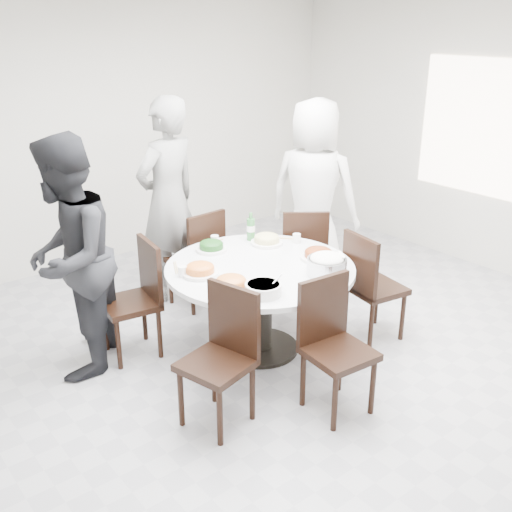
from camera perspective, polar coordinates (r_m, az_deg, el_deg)
floor at (r=4.89m, az=3.18°, el=-9.98°), size 6.00×6.00×0.01m
wall_back at (r=6.80m, az=-13.95°, el=11.21°), size 6.00×0.01×2.80m
dining_table at (r=4.87m, az=0.37°, el=-5.04°), size 1.50×1.50×0.75m
chair_ne at (r=5.73m, az=4.45°, el=0.22°), size 0.59×0.59×0.95m
chair_n at (r=5.65m, az=-5.87°, el=-0.14°), size 0.46×0.46×0.95m
chair_nw at (r=4.88m, az=-11.96°, el=-4.22°), size 0.47×0.47×0.95m
chair_sw at (r=3.99m, az=-3.84°, el=-9.99°), size 0.51×0.51×0.95m
chair_s at (r=4.14m, az=7.94°, el=-8.87°), size 0.45×0.45×0.95m
chair_se at (r=5.14m, az=11.36°, el=-2.79°), size 0.48×0.48×0.95m
diner_right at (r=6.01m, az=5.50°, el=5.91°), size 0.95×1.09×1.88m
diner_middle at (r=5.71m, az=-8.36°, el=5.24°), size 0.79×0.61×1.94m
diner_left at (r=4.62m, az=-17.40°, el=-0.26°), size 1.10×1.13×1.84m
dish_greens at (r=5.02m, az=-4.27°, el=0.84°), size 0.26×0.26×0.07m
dish_pale at (r=5.16m, az=1.03°, el=1.53°), size 0.28×0.28×0.07m
dish_orange at (r=4.56m, az=-5.35°, el=-1.36°), size 0.28×0.28×0.08m
dish_redbrown at (r=4.86m, az=5.96°, el=0.10°), size 0.29×0.29×0.07m
dish_tofu at (r=4.32m, az=-2.39°, el=-2.64°), size 0.28×0.28×0.07m
rice_bowl at (r=4.57m, az=6.75°, el=-1.02°), size 0.30×0.30×0.13m
soup_bowl at (r=4.23m, az=0.70°, el=-3.15°), size 0.26×0.26×0.08m
beverage_bottle at (r=5.23m, az=-0.49°, el=2.83°), size 0.07×0.07×0.25m
tea_cups at (r=5.17m, az=-3.55°, el=1.57°), size 0.07×0.07×0.08m
chopsticks at (r=5.18m, az=-4.16°, el=1.19°), size 0.24×0.04×0.01m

